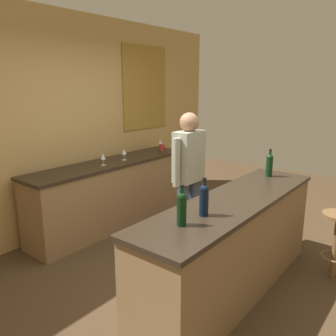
# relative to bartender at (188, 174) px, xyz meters

# --- Properties ---
(ground_plane) EXTENTS (10.00, 10.00, 0.00)m
(ground_plane) POSITION_rel_bartender_xyz_m (-0.39, -0.38, -0.94)
(ground_plane) COLOR #4C3823
(back_wall) EXTENTS (6.00, 0.09, 2.80)m
(back_wall) POSITION_rel_bartender_xyz_m (-0.37, 1.65, 0.48)
(back_wall) COLOR tan
(back_wall) RESTS_ON ground_plane
(bar_counter) EXTENTS (2.41, 0.60, 0.92)m
(bar_counter) POSITION_rel_bartender_xyz_m (-0.39, -0.78, -0.47)
(bar_counter) COLOR olive
(bar_counter) RESTS_ON ground_plane
(side_counter) EXTENTS (2.50, 0.56, 0.90)m
(side_counter) POSITION_rel_bartender_xyz_m (0.01, 1.27, -0.48)
(side_counter) COLOR olive
(side_counter) RESTS_ON ground_plane
(bartender) EXTENTS (0.52, 0.21, 1.62)m
(bartender) POSITION_rel_bartender_xyz_m (0.00, 0.00, 0.00)
(bartender) COLOR #384766
(bartender) RESTS_ON ground_plane
(wine_bottle_a) EXTENTS (0.07, 0.07, 0.31)m
(wine_bottle_a) POSITION_rel_bartender_xyz_m (-1.15, -0.75, 0.12)
(wine_bottle_a) COLOR black
(wine_bottle_a) RESTS_ON bar_counter
(wine_bottle_b) EXTENTS (0.07, 0.07, 0.31)m
(wine_bottle_b) POSITION_rel_bartender_xyz_m (-0.89, -0.78, 0.12)
(wine_bottle_b) COLOR black
(wine_bottle_b) RESTS_ON bar_counter
(wine_bottle_c) EXTENTS (0.07, 0.07, 0.31)m
(wine_bottle_c) POSITION_rel_bartender_xyz_m (0.53, -0.71, 0.12)
(wine_bottle_c) COLOR black
(wine_bottle_c) RESTS_ON bar_counter
(wine_glass_a) EXTENTS (0.07, 0.07, 0.16)m
(wine_glass_a) POSITION_rel_bartender_xyz_m (-0.20, 1.19, 0.07)
(wine_glass_a) COLOR silver
(wine_glass_a) RESTS_ON side_counter
(wine_glass_b) EXTENTS (0.07, 0.07, 0.16)m
(wine_glass_b) POSITION_rel_bartender_xyz_m (0.18, 1.21, 0.07)
(wine_glass_b) COLOR silver
(wine_glass_b) RESTS_ON side_counter
(wine_glass_c) EXTENTS (0.07, 0.07, 0.16)m
(wine_glass_c) POSITION_rel_bartender_xyz_m (1.15, 1.37, 0.07)
(wine_glass_c) COLOR silver
(wine_glass_c) RESTS_ON side_counter
(coffee_mug) EXTENTS (0.12, 0.08, 0.09)m
(coffee_mug) POSITION_rel_bartender_xyz_m (1.04, 1.25, 0.01)
(coffee_mug) COLOR #B2332D
(coffee_mug) RESTS_ON side_counter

